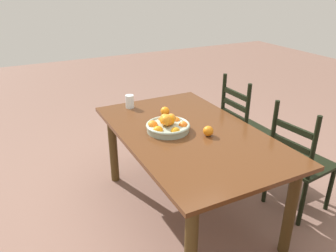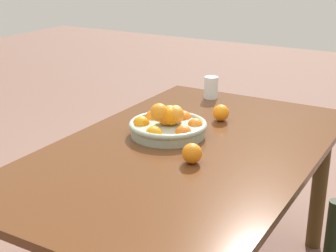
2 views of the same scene
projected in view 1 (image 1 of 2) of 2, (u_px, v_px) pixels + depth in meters
name	position (u px, v px, depth m)	size (l,w,h in m)	color
ground_plane	(187.00, 209.00, 2.79)	(12.00, 12.00, 0.00)	#805D4F
dining_table	(189.00, 144.00, 2.53)	(1.63, 0.99, 0.73)	#562F17
chair_near_window	(243.00, 130.00, 3.17)	(0.41, 0.41, 0.98)	black
chair_by_cabinet	(299.00, 163.00, 2.65)	(0.46, 0.46, 0.93)	black
fruit_bowl	(168.00, 125.00, 2.49)	(0.33, 0.33, 0.14)	#9CAC98
orange_loose_0	(208.00, 131.00, 2.41)	(0.08, 0.08, 0.08)	orange
orange_loose_1	(165.00, 111.00, 2.77)	(0.08, 0.08, 0.08)	orange
drinking_glass	(130.00, 101.00, 2.93)	(0.07, 0.07, 0.12)	silver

